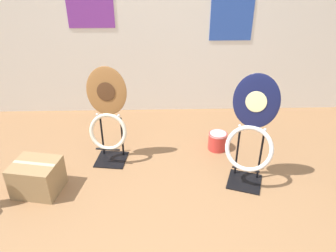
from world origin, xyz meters
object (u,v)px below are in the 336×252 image
at_px(toilet_seat_display_navy_moon, 252,133).
at_px(storage_box, 38,177).
at_px(paint_can, 218,141).
at_px(toilet_seat_display_woodgrain, 108,117).

bearing_deg(toilet_seat_display_navy_moon, storage_box, -177.66).
bearing_deg(paint_can, toilet_seat_display_woodgrain, -171.60).
height_order(toilet_seat_display_woodgrain, paint_can, toilet_seat_display_woodgrain).
bearing_deg(storage_box, toilet_seat_display_woodgrain, 38.54).
xyz_separation_m(toilet_seat_display_navy_moon, storage_box, (-1.76, -0.07, -0.35)).
xyz_separation_m(toilet_seat_display_navy_moon, paint_can, (-0.16, 0.52, -0.39)).
distance_m(toilet_seat_display_navy_moon, toilet_seat_display_woodgrain, 1.26).
relative_size(toilet_seat_display_woodgrain, paint_can, 4.84).
height_order(toilet_seat_display_woodgrain, storage_box, toilet_seat_display_woodgrain).
bearing_deg(paint_can, storage_box, -159.60).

